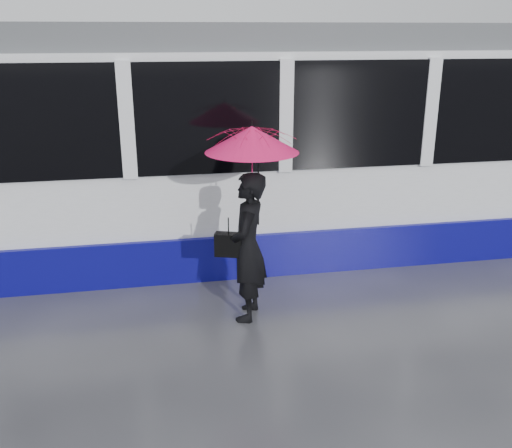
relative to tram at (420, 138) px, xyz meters
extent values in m
plane|color=#2B2B30|center=(-2.50, -2.50, -1.64)|extent=(90.00, 90.00, 0.00)
cube|color=#3F3D38|center=(-2.50, -0.72, -1.63)|extent=(34.00, 0.07, 0.02)
cube|color=#3F3D38|center=(-2.50, 0.72, -1.63)|extent=(34.00, 0.07, 0.02)
cube|color=white|center=(0.00, 0.00, -0.11)|extent=(24.00, 2.40, 2.95)
cube|color=#0B0A71|center=(0.00, 0.00, -1.33)|extent=(24.00, 2.56, 0.62)
cube|color=black|center=(0.00, 0.00, 0.56)|extent=(23.00, 2.48, 1.40)
cube|color=#505357|center=(0.00, 0.00, 1.54)|extent=(23.60, 2.20, 0.35)
imported|color=black|center=(-3.20, -2.35, -0.76)|extent=(0.61, 0.75, 1.76)
imported|color=#DD1250|center=(-3.15, -2.35, 0.22)|extent=(1.23, 1.24, 0.88)
cone|color=#DD1250|center=(-3.15, -2.35, 0.50)|extent=(1.32, 1.32, 0.29)
cylinder|color=black|center=(-3.15, -2.35, 0.66)|extent=(0.01, 0.01, 0.07)
cylinder|color=black|center=(-3.07, -2.33, -0.11)|extent=(0.02, 0.02, 0.77)
cube|color=black|center=(-3.42, -2.33, -0.71)|extent=(0.34, 0.23, 0.27)
cylinder|color=black|center=(-3.42, -2.33, -0.49)|extent=(0.01, 0.01, 0.18)
camera|label=1|loc=(-4.25, -8.39, 1.61)|focal=40.00mm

